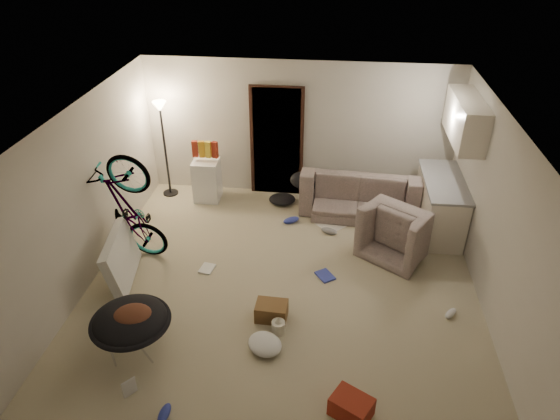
# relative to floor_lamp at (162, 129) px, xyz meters

# --- Properties ---
(floor) EXTENTS (5.50, 6.00, 0.02)m
(floor) POSITION_rel_floor_lamp_xyz_m (2.40, -2.65, -1.32)
(floor) COLOR tan
(floor) RESTS_ON ground
(ceiling) EXTENTS (5.50, 6.00, 0.02)m
(ceiling) POSITION_rel_floor_lamp_xyz_m (2.40, -2.65, 1.20)
(ceiling) COLOR white
(ceiling) RESTS_ON wall_back
(wall_back) EXTENTS (5.50, 0.02, 2.50)m
(wall_back) POSITION_rel_floor_lamp_xyz_m (2.40, 0.36, -0.06)
(wall_back) COLOR beige
(wall_back) RESTS_ON floor
(wall_left) EXTENTS (0.02, 6.00, 2.50)m
(wall_left) POSITION_rel_floor_lamp_xyz_m (-0.36, -2.65, -0.06)
(wall_left) COLOR beige
(wall_left) RESTS_ON floor
(wall_right) EXTENTS (0.02, 6.00, 2.50)m
(wall_right) POSITION_rel_floor_lamp_xyz_m (5.16, -2.65, -0.06)
(wall_right) COLOR beige
(wall_right) RESTS_ON floor
(doorway) EXTENTS (0.85, 0.10, 2.04)m
(doorway) POSITION_rel_floor_lamp_xyz_m (2.00, 0.32, -0.29)
(doorway) COLOR black
(doorway) RESTS_ON floor
(door_trim) EXTENTS (0.97, 0.04, 2.10)m
(door_trim) POSITION_rel_floor_lamp_xyz_m (2.00, 0.29, -0.29)
(door_trim) COLOR #331A12
(door_trim) RESTS_ON floor
(floor_lamp) EXTENTS (0.28, 0.28, 1.81)m
(floor_lamp) POSITION_rel_floor_lamp_xyz_m (0.00, 0.00, 0.00)
(floor_lamp) COLOR black
(floor_lamp) RESTS_ON floor
(kitchen_counter) EXTENTS (0.60, 1.50, 0.88)m
(kitchen_counter) POSITION_rel_floor_lamp_xyz_m (4.83, -0.65, -0.87)
(kitchen_counter) COLOR silver
(kitchen_counter) RESTS_ON floor
(counter_top) EXTENTS (0.64, 1.54, 0.04)m
(counter_top) POSITION_rel_floor_lamp_xyz_m (4.83, -0.65, -0.41)
(counter_top) COLOR gray
(counter_top) RESTS_ON kitchen_counter
(kitchen_uppers) EXTENTS (0.38, 1.40, 0.65)m
(kitchen_uppers) POSITION_rel_floor_lamp_xyz_m (4.96, -0.65, 0.64)
(kitchen_uppers) COLOR silver
(kitchen_uppers) RESTS_ON wall_right
(sofa) EXTENTS (2.08, 0.92, 0.59)m
(sofa) POSITION_rel_floor_lamp_xyz_m (3.53, -0.20, -1.01)
(sofa) COLOR #394038
(sofa) RESTS_ON floor
(armchair) EXTENTS (1.29, 1.26, 0.64)m
(armchair) POSITION_rel_floor_lamp_xyz_m (4.17, -1.34, -0.99)
(armchair) COLOR #394038
(armchair) RESTS_ON floor
(bicycle) EXTENTS (1.96, 1.03, 1.09)m
(bicycle) POSITION_rel_floor_lamp_xyz_m (0.10, -2.04, -0.81)
(bicycle) COLOR black
(bicycle) RESTS_ON floor
(book_asset) EXTENTS (0.28, 0.28, 0.02)m
(book_asset) POSITION_rel_floor_lamp_xyz_m (0.88, -4.56, -1.30)
(book_asset) COLOR maroon
(book_asset) RESTS_ON floor
(mini_fridge) EXTENTS (0.46, 0.46, 0.78)m
(mini_fridge) POSITION_rel_floor_lamp_xyz_m (0.76, -0.10, -0.92)
(mini_fridge) COLOR white
(mini_fridge) RESTS_ON floor
(snack_box_0) EXTENTS (0.10, 0.08, 0.30)m
(snack_box_0) POSITION_rel_floor_lamp_xyz_m (0.59, -0.10, -0.31)
(snack_box_0) COLOR maroon
(snack_box_0) RESTS_ON mini_fridge
(snack_box_1) EXTENTS (0.11, 0.08, 0.30)m
(snack_box_1) POSITION_rel_floor_lamp_xyz_m (0.71, -0.10, -0.31)
(snack_box_1) COLOR orange
(snack_box_1) RESTS_ON mini_fridge
(snack_box_2) EXTENTS (0.11, 0.08, 0.30)m
(snack_box_2) POSITION_rel_floor_lamp_xyz_m (0.83, -0.10, -0.31)
(snack_box_2) COLOR gold
(snack_box_2) RESTS_ON mini_fridge
(snack_box_3) EXTENTS (0.12, 0.10, 0.30)m
(snack_box_3) POSITION_rel_floor_lamp_xyz_m (0.95, -0.10, -0.31)
(snack_box_3) COLOR maroon
(snack_box_3) RESTS_ON mini_fridge
(saucer_chair) EXTENTS (0.95, 0.95, 0.67)m
(saucer_chair) POSITION_rel_floor_lamp_xyz_m (0.77, -3.88, -0.91)
(saucer_chair) COLOR silver
(saucer_chair) RESTS_ON floor
(hoodie) EXTENTS (0.57, 0.52, 0.22)m
(hoodie) POSITION_rel_floor_lamp_xyz_m (0.82, -3.91, -0.71)
(hoodie) COLOR #592F1E
(hoodie) RESTS_ON saucer_chair
(sofa_drape) EXTENTS (0.63, 0.55, 0.28)m
(sofa_drape) POSITION_rel_floor_lamp_xyz_m (2.58, -0.20, -0.77)
(sofa_drape) COLOR black
(sofa_drape) RESTS_ON sofa
(tv_box) EXTENTS (0.46, 1.14, 0.74)m
(tv_box) POSITION_rel_floor_lamp_xyz_m (0.10, -2.55, -0.94)
(tv_box) COLOR silver
(tv_box) RESTS_ON floor
(drink_case_a) EXTENTS (0.42, 0.31, 0.24)m
(drink_case_a) POSITION_rel_floor_lamp_xyz_m (2.34, -3.11, -1.19)
(drink_case_a) COLOR brown
(drink_case_a) RESTS_ON floor
(drink_case_b) EXTENTS (0.51, 0.47, 0.24)m
(drink_case_b) POSITION_rel_floor_lamp_xyz_m (3.37, -4.48, -1.19)
(drink_case_b) COLOR maroon
(drink_case_b) RESTS_ON floor
(juicer) EXTENTS (0.18, 0.18, 0.25)m
(juicer) POSITION_rel_floor_lamp_xyz_m (2.46, -3.37, -1.20)
(juicer) COLOR beige
(juicer) RESTS_ON floor
(newspaper) EXTENTS (0.62, 0.62, 0.01)m
(newspaper) POSITION_rel_floor_lamp_xyz_m (3.02, -0.73, -1.30)
(newspaper) COLOR beige
(newspaper) RESTS_ON floor
(book_blue) EXTENTS (0.33, 0.35, 0.03)m
(book_blue) POSITION_rel_floor_lamp_xyz_m (3.01, -2.16, -1.29)
(book_blue) COLOR #2B379D
(book_blue) RESTS_ON floor
(book_white) EXTENTS (0.24, 0.28, 0.02)m
(book_white) POSITION_rel_floor_lamp_xyz_m (1.24, -2.20, -1.30)
(book_white) COLOR silver
(book_white) RESTS_ON floor
(shoe_0) EXTENTS (0.31, 0.27, 0.11)m
(shoe_0) POSITION_rel_floor_lamp_xyz_m (2.37, -0.77, -1.25)
(shoe_0) COLOR #2B379D
(shoe_0) RESTS_ON floor
(shoe_1) EXTENTS (0.30, 0.21, 0.10)m
(shoe_1) POSITION_rel_floor_lamp_xyz_m (3.03, -1.02, -1.25)
(shoe_1) COLOR slate
(shoe_1) RESTS_ON floor
(shoe_2) EXTENTS (0.13, 0.28, 0.10)m
(shoe_2) POSITION_rel_floor_lamp_xyz_m (1.40, -4.74, -1.26)
(shoe_2) COLOR #2B379D
(shoe_2) RESTS_ON floor
(shoe_4) EXTENTS (0.22, 0.25, 0.09)m
(shoe_4) POSITION_rel_floor_lamp_xyz_m (4.70, -2.80, -1.26)
(shoe_4) COLOR white
(shoe_4) RESTS_ON floor
(clothes_lump_b) EXTENTS (0.51, 0.45, 0.15)m
(clothes_lump_b) POSITION_rel_floor_lamp_xyz_m (2.14, -0.10, -1.23)
(clothes_lump_b) COLOR black
(clothes_lump_b) RESTS_ON floor
(clothes_lump_c) EXTENTS (0.60, 0.59, 0.14)m
(clothes_lump_c) POSITION_rel_floor_lamp_xyz_m (2.33, -3.65, -1.24)
(clothes_lump_c) COLOR silver
(clothes_lump_c) RESTS_ON floor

